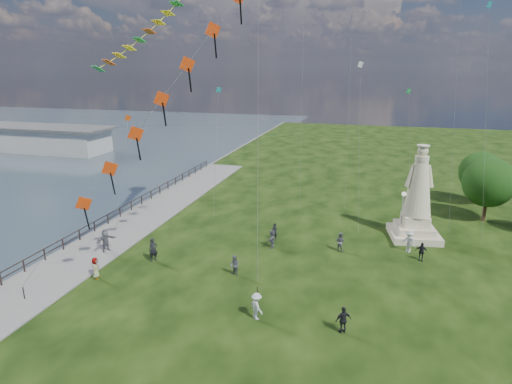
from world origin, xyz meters
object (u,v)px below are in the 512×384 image
(person_8, at_px, (409,241))
(person_9, at_px, (421,252))
(person_5, at_px, (106,242))
(person_0, at_px, (153,250))
(person_3, at_px, (343,320))
(person_11, at_px, (272,239))
(person_2, at_px, (257,306))
(statue, at_px, (417,204))
(lamppost, at_px, (403,204))
(person_7, at_px, (340,242))
(person_6, at_px, (275,232))
(person_10, at_px, (95,268))
(pier_pavilion, at_px, (32,138))
(person_1, at_px, (235,266))

(person_8, bearing_deg, person_9, -23.52)
(person_5, bearing_deg, person_0, -69.74)
(person_8, distance_m, person_9, 1.61)
(person_3, xyz_separation_m, person_11, (-6.44, 10.11, -0.02))
(person_2, bearing_deg, statue, -79.74)
(statue, distance_m, person_11, 12.56)
(lamppost, xyz_separation_m, person_7, (-4.72, -4.54, -2.08))
(person_6, distance_m, person_7, 5.54)
(person_2, xyz_separation_m, person_8, (8.98, 12.19, 0.08))
(person_10, distance_m, person_11, 13.36)
(person_5, distance_m, person_10, 4.34)
(pier_pavilion, distance_m, person_8, 68.39)
(person_7, bearing_deg, person_3, 119.54)
(person_0, height_order, person_6, person_0)
(person_1, bearing_deg, statue, 71.16)
(person_6, bearing_deg, pier_pavilion, 167.09)
(statue, relative_size, person_2, 4.87)
(person_1, bearing_deg, person_8, 62.65)
(person_6, bearing_deg, person_7, 8.94)
(person_5, relative_size, person_10, 1.19)
(person_1, height_order, person_10, person_1)
(person_8, bearing_deg, person_0, -123.75)
(person_11, bearing_deg, person_3, 32.67)
(person_3, height_order, person_11, person_3)
(person_0, height_order, person_1, person_0)
(person_5, distance_m, person_11, 13.08)
(statue, bearing_deg, person_6, -170.81)
(person_2, bearing_deg, person_3, -138.03)
(lamppost, distance_m, person_8, 3.87)
(person_7, bearing_deg, person_8, -142.98)
(person_11, bearing_deg, person_2, 8.79)
(person_6, height_order, person_10, person_10)
(pier_pavilion, distance_m, person_7, 64.29)
(person_2, xyz_separation_m, person_11, (-1.53, 10.10, -0.05))
(person_10, relative_size, person_11, 0.98)
(person_9, xyz_separation_m, person_11, (-11.33, -0.71, 0.04))
(statue, height_order, person_2, statue)
(person_5, bearing_deg, person_6, -38.02)
(lamppost, bearing_deg, person_9, -74.50)
(person_3, height_order, person_8, person_8)
(person_2, xyz_separation_m, person_7, (3.78, 10.95, -0.04))
(pier_pavilion, height_order, statue, statue)
(person_3, bearing_deg, lamppost, -135.29)
(statue, xyz_separation_m, person_9, (0.19, -4.65, -2.29))
(person_2, height_order, person_8, person_8)
(lamppost, height_order, person_2, lamppost)
(person_2, relative_size, person_8, 0.91)
(person_5, height_order, person_9, person_5)
(person_1, bearing_deg, person_2, -27.87)
(lamppost, distance_m, person_3, 16.05)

